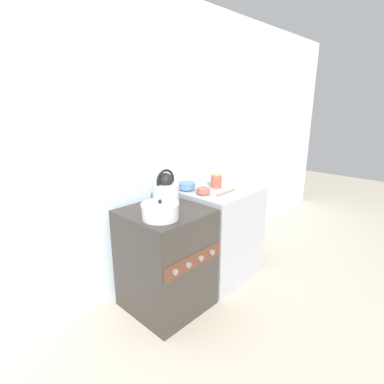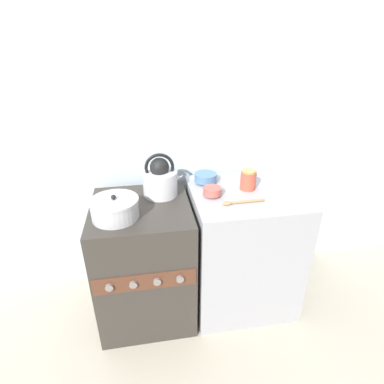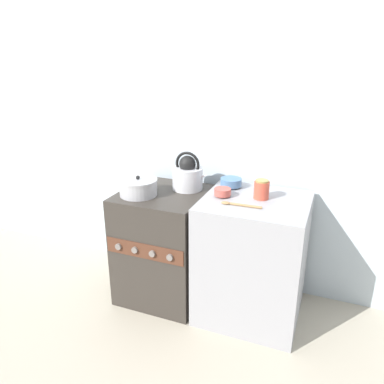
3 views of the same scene
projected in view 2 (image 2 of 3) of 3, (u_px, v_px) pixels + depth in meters
name	position (u px, v px, depth m)	size (l,w,h in m)	color
ground_plane	(151.00, 343.00, 1.90)	(12.00, 12.00, 0.00)	#B2A893
wall_back	(134.00, 121.00, 1.98)	(7.00, 0.06, 2.50)	silver
stove	(145.00, 261.00, 1.99)	(0.60, 0.63, 0.83)	#332D28
counter	(241.00, 247.00, 2.09)	(0.69, 0.64, 0.86)	#99999E
kettle	(160.00, 179.00, 1.89)	(0.27, 0.22, 0.28)	silver
cooking_pot	(115.00, 208.00, 1.66)	(0.27, 0.27, 0.14)	#B2B2B7
enamel_bowl	(206.00, 177.00, 2.01)	(0.15, 0.15, 0.07)	#4C729E
small_ceramic_bowl	(212.00, 191.00, 1.84)	(0.11, 0.11, 0.06)	#B75147
storage_jar	(248.00, 180.00, 1.91)	(0.10, 0.10, 0.13)	#CC4C38
wooden_spoon	(240.00, 202.00, 1.76)	(0.26, 0.04, 0.02)	#A37A4C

